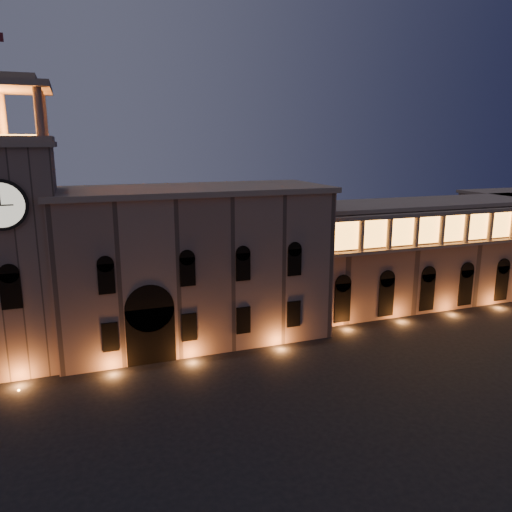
% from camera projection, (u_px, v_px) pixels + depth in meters
% --- Properties ---
extents(ground, '(160.00, 160.00, 0.00)m').
position_uv_depth(ground, '(284.00, 430.00, 39.84)').
color(ground, black).
rests_on(ground, ground).
extents(government_building, '(30.80, 12.80, 17.60)m').
position_uv_depth(government_building, '(193.00, 264.00, 57.29)').
color(government_building, '#826555').
rests_on(government_building, ground).
extents(clock_tower, '(9.80, 9.80, 32.40)m').
position_uv_depth(clock_tower, '(12.00, 245.00, 49.41)').
color(clock_tower, '#826555').
rests_on(clock_tower, ground).
extents(colonnade_wing, '(40.60, 11.50, 14.50)m').
position_uv_depth(colonnade_wing, '(425.00, 251.00, 70.84)').
color(colonnade_wing, '#7D6050').
rests_on(colonnade_wing, ground).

